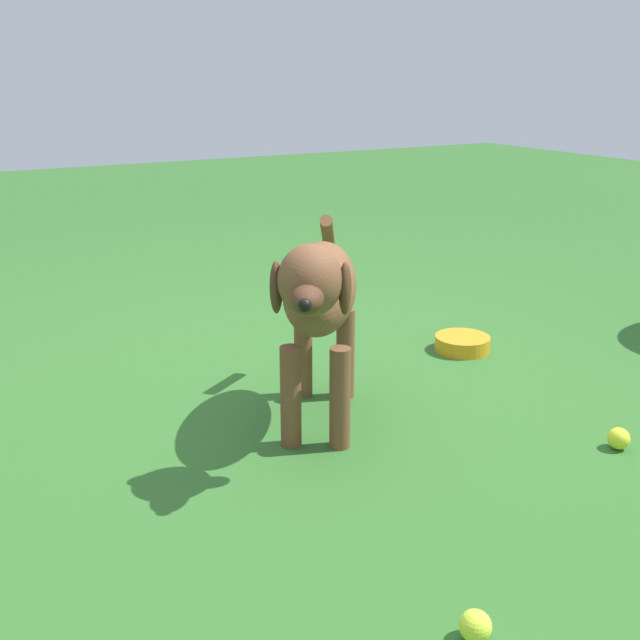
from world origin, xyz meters
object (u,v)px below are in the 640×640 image
Objects in this scene: tennis_ball_1 at (475,626)px; water_bowl at (462,343)px; dog at (319,296)px; tennis_ball_2 at (619,438)px.

water_bowl is at bearing 51.44° from tennis_ball_1.
dog is at bearing -159.22° from water_bowl.
tennis_ball_1 is 1.69m from water_bowl.
tennis_ball_1 is 1.00× the size of tennis_ball_2.
dog is at bearing 78.27° from tennis_ball_1.
dog is 0.99m from water_bowl.
water_bowl is (0.14, 0.89, -0.00)m from tennis_ball_2.
dog is 12.60× the size of tennis_ball_1.
dog reaches higher than water_bowl.
water_bowl is (1.05, 1.32, -0.00)m from tennis_ball_1.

